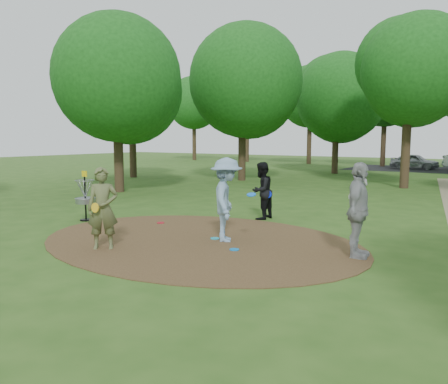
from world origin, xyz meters
The scene contains 13 objects.
ground centered at (0.00, 0.00, 0.00)m, with size 100.00×100.00×0.00m, color #2D5119.
dirt_clearing centered at (0.00, 0.00, 0.01)m, with size 8.40×8.40×0.02m, color #47301C.
parking_lot centered at (2.00, 30.00, 0.00)m, with size 14.00×8.00×0.01m, color black.
player_observer_with_disc centered at (-1.34, -1.80, 0.94)m, with size 0.82×0.79×1.89m.
player_throwing_with_disc centered at (0.61, 0.37, 1.03)m, with size 1.47×1.54×2.07m.
player_walking_with_disc centered at (-0.08, 3.48, 0.90)m, with size 0.74×0.91×1.79m.
player_waiting_with_disc centered at (3.75, 0.62, 1.02)m, with size 0.61×1.24×2.04m.
disc_ground_cyan centered at (0.27, 0.37, 0.03)m, with size 0.22×0.22×0.02m, color #1AAED5.
disc_ground_blue centered at (1.25, -0.31, 0.03)m, with size 0.22×0.22×0.02m, color #0D7DDF.
disc_ground_red centered at (-2.23, 1.17, 0.03)m, with size 0.22×0.22×0.02m, color #B61225.
car_left centered at (0.01, 29.93, 0.63)m, with size 1.49×3.71×1.26m, color #96999C.
disc_golf_basket centered at (-4.50, 0.30, 0.87)m, with size 0.63×0.63×1.54m.
tree_ring centered at (1.23, 10.51, 5.33)m, with size 36.52×46.05×9.78m.
Camera 1 is at (6.29, -8.53, 2.54)m, focal length 35.00 mm.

